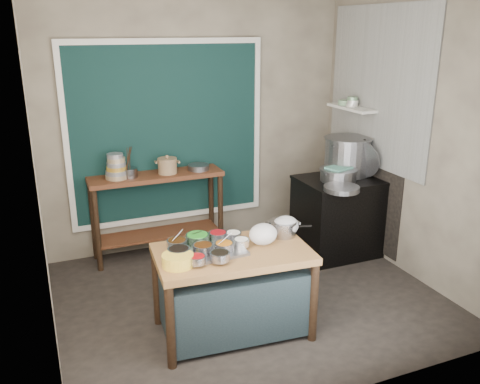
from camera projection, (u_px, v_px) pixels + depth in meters
name	position (u px, v px, depth m)	size (l,w,h in m)	color
floor	(249.00, 297.00, 4.89)	(3.50, 3.00, 0.02)	#2C2622
back_wall	(197.00, 126.00, 5.77)	(3.50, 0.02, 2.80)	gray
left_wall	(35.00, 177.00, 3.81)	(0.02, 3.00, 2.80)	gray
right_wall	(410.00, 139.00, 5.09)	(0.02, 3.00, 2.80)	gray
curtain_panel	(168.00, 133.00, 5.63)	(2.10, 0.02, 1.90)	black
curtain_frame	(168.00, 133.00, 5.62)	(2.22, 0.03, 2.02)	beige
tile_panel	(378.00, 88.00, 5.42)	(0.02, 1.70, 1.70)	#B2B2AA
soot_patch	(364.00, 188.00, 5.87)	(0.01, 1.30, 1.30)	black
wall_shelf	(352.00, 108.00, 5.73)	(0.22, 0.70, 0.03)	beige
prep_table	(233.00, 292.00, 4.22)	(1.25, 0.72, 0.75)	brown
back_counter	(158.00, 215.00, 5.66)	(1.45, 0.40, 0.95)	brown
stove_block	(339.00, 217.00, 5.73)	(0.90, 0.68, 0.85)	black
stove_top	(341.00, 180.00, 5.59)	(0.92, 0.69, 0.03)	black
condiment_tray	(208.00, 251.00, 4.07)	(0.56, 0.40, 0.02)	gray
condiment_bowls	(205.00, 245.00, 4.06)	(0.68, 0.54, 0.08)	gray
yellow_basin	(178.00, 260.00, 3.83)	(0.24, 0.24, 0.09)	gold
saucepan	(283.00, 228.00, 4.38)	(0.24, 0.24, 0.13)	gray
plastic_bag_a	(263.00, 234.00, 4.20)	(0.24, 0.20, 0.18)	white
plastic_bag_b	(285.00, 226.00, 4.38)	(0.23, 0.20, 0.18)	white
bowl_stack	(116.00, 167.00, 5.32)	(0.24, 0.24, 0.27)	tan
utensil_cup	(130.00, 173.00, 5.37)	(0.17, 0.17, 0.10)	gray
ceramic_crock	(167.00, 167.00, 5.51)	(0.22, 0.22, 0.15)	#856749
wide_bowl	(199.00, 167.00, 5.66)	(0.24, 0.24, 0.06)	gray
stock_pot	(347.00, 156.00, 5.69)	(0.54, 0.54, 0.42)	gray
pot_lid	(362.00, 159.00, 5.56)	(0.43, 0.43, 0.02)	gray
steamer	(338.00, 175.00, 5.49)	(0.42, 0.42, 0.14)	gray
green_cloth	(339.00, 168.00, 5.47)	(0.25, 0.20, 0.02)	#508E7C
shallow_pan	(342.00, 189.00, 5.17)	(0.37, 0.37, 0.05)	gray
shelf_bowl_stack	(352.00, 102.00, 5.71)	(0.13, 0.13, 0.11)	silver
shelf_bowl_green	(345.00, 102.00, 5.84)	(0.15, 0.15, 0.05)	gray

